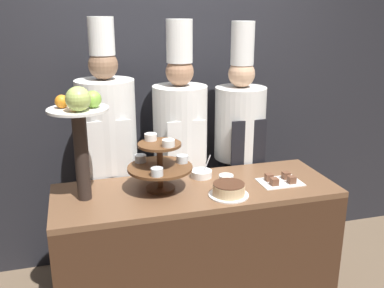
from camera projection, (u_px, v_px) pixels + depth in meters
The scene contains 11 objects.
wall_back at pixel (164, 83), 3.25m from camera, with size 10.00×0.06×2.80m.
buffet_counter at pixel (196, 253), 2.73m from camera, with size 1.71×0.61×0.90m.
tiered_stand at pixel (160, 162), 2.52m from camera, with size 0.39×0.39×0.33m.
fruit_pedestal at pixel (80, 123), 2.30m from camera, with size 0.33×0.33×0.66m.
cake_round at pixel (229, 190), 2.48m from camera, with size 0.23×0.23×0.08m.
cup_white at pixel (226, 179), 2.67m from camera, with size 0.09×0.09×0.05m.
cake_square_tray at pixel (280, 180), 2.67m from camera, with size 0.26×0.19×0.05m.
serving_bowl_far at pixel (201, 174), 2.76m from camera, with size 0.14×0.14×0.15m.
chef_left at pixel (108, 150), 2.90m from camera, with size 0.39×0.39×1.90m.
chef_center_left at pixel (180, 146), 3.03m from camera, with size 0.38×0.38×1.88m.
chef_center_right at pixel (239, 144), 3.15m from camera, with size 0.37×0.37×1.86m.
Camera 1 is at (-0.67, -1.99, 1.93)m, focal length 40.00 mm.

